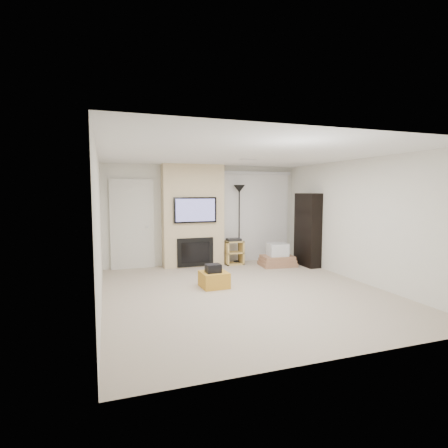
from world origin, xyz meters
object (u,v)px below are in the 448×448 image
object	(u,v)px
ottoman	(214,280)
box_stack	(277,257)
av_stand	(234,251)
bookshelf	(308,230)
floor_lamp	(239,202)

from	to	relation	value
ottoman	box_stack	bearing A→B (deg)	33.25
ottoman	box_stack	xyz separation A→B (m)	(2.06, 1.35, 0.06)
av_stand	box_stack	bearing A→B (deg)	-29.72
av_stand	box_stack	world-z (taller)	av_stand
av_stand	box_stack	distance (m)	1.11
av_stand	bookshelf	distance (m)	1.92
bookshelf	floor_lamp	bearing A→B (deg)	149.78
box_stack	av_stand	bearing A→B (deg)	150.28
ottoman	bookshelf	xyz separation A→B (m)	(2.79, 1.16, 0.75)
ottoman	floor_lamp	bearing A→B (deg)	57.20
av_stand	bookshelf	world-z (taller)	bookshelf
av_stand	bookshelf	size ratio (longest dim) A/B	0.37
ottoman	av_stand	bearing A→B (deg)	59.70
floor_lamp	bookshelf	xyz separation A→B (m)	(1.48, -0.86, -0.68)
ottoman	av_stand	size ratio (longest dim) A/B	0.76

